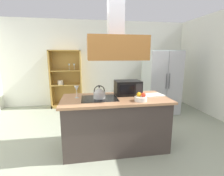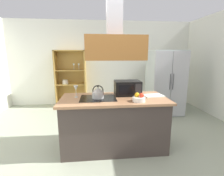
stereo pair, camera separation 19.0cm
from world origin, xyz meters
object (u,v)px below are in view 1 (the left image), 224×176
microwave (128,88)px  wine_glass_on_counter (77,89)px  refrigerator (161,82)px  dish_cabinet (66,82)px  fruit_bowl (141,98)px  kettle (99,93)px  cutting_board (153,95)px

microwave → wine_glass_on_counter: 0.92m
refrigerator → dish_cabinet: 2.87m
fruit_bowl → refrigerator: bearing=56.3°
refrigerator → fruit_bowl: bearing=-123.7°
kettle → microwave: microwave is taller
cutting_board → fruit_bowl: 0.46m
refrigerator → wine_glass_on_counter: refrigerator is taller
fruit_bowl → dish_cabinet: bearing=117.1°
cutting_board → fruit_bowl: size_ratio=1.69×
dish_cabinet → microwave: size_ratio=3.84×
refrigerator → microwave: (-1.33, -1.40, 0.16)m
cutting_board → fruit_bowl: bearing=-138.3°
refrigerator → dish_cabinet: size_ratio=0.99×
refrigerator → microwave: refrigerator is taller
cutting_board → dish_cabinet: bearing=125.4°
cutting_board → wine_glass_on_counter: size_ratio=1.65×
microwave → fruit_bowl: (0.10, -0.45, -0.08)m
dish_cabinet → kettle: bearing=-72.3°
kettle → microwave: size_ratio=0.48×
microwave → kettle: bearing=-160.9°
refrigerator → cutting_board: (-0.89, -1.54, 0.04)m
refrigerator → microwave: size_ratio=3.79×
microwave → fruit_bowl: microwave is taller
dish_cabinet → kettle: (0.83, -2.59, 0.21)m
refrigerator → cutting_board: size_ratio=5.13×
kettle → wine_glass_on_counter: 0.39m
cutting_board → wine_glass_on_counter: (-1.35, 0.05, 0.14)m
microwave → wine_glass_on_counter: bearing=-174.8°
wine_glass_on_counter → refrigerator: bearing=33.5°
dish_cabinet → kettle: size_ratio=7.98×
dish_cabinet → microwave: (1.36, -2.40, 0.25)m
refrigerator → kettle: size_ratio=7.87×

